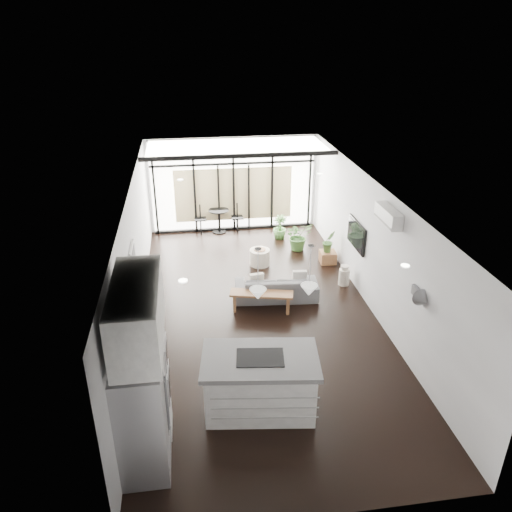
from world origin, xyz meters
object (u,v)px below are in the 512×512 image
object	(u,v)px
pouf	(260,257)
tv	(356,235)
island	(260,383)
sofa	(276,283)
console_bench	(261,301)
fridge	(141,418)
milk_can	(344,275)

from	to	relation	value
pouf	tv	world-z (taller)	tv
island	tv	distance (m)	4.90
sofa	tv	distance (m)	2.19
console_bench	tv	bearing A→B (deg)	33.73
fridge	pouf	size ratio (longest dim) A/B	3.41
sofa	console_bench	xyz separation A→B (m)	(-0.42, -0.50, -0.15)
island	tv	size ratio (longest dim) A/B	1.68
island	milk_can	bearing A→B (deg)	63.08
milk_can	island	bearing A→B (deg)	-124.14
island	pouf	distance (m)	5.35
tv	sofa	bearing A→B (deg)	-169.11
console_bench	pouf	bearing A→B (deg)	95.73
console_bench	pouf	xyz separation A→B (m)	(0.30, 2.25, -0.01)
fridge	sofa	size ratio (longest dim) A/B	0.95
fridge	tv	world-z (taller)	fridge
console_bench	milk_can	world-z (taller)	milk_can
sofa	milk_can	size ratio (longest dim) A/B	3.70
island	tv	world-z (taller)	tv
island	console_bench	distance (m)	3.08
island	fridge	distance (m)	2.07
console_bench	pouf	distance (m)	2.27
sofa	milk_can	xyz separation A→B (m)	(1.73, 0.38, -0.11)
island	pouf	bearing A→B (deg)	88.60
fridge	sofa	bearing A→B (deg)	58.77
pouf	milk_can	world-z (taller)	milk_can
sofa	console_bench	distance (m)	0.67
fridge	sofa	world-z (taller)	fridge
sofa	milk_can	world-z (taller)	sofa
island	sofa	distance (m)	3.65
sofa	pouf	world-z (taller)	sofa
fridge	tv	xyz separation A→B (m)	(4.66, 4.85, 0.40)
tv	pouf	bearing A→B (deg)	146.26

